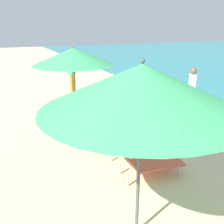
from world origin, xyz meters
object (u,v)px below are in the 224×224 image
(lounger_farthest_shoreside, at_px, (98,111))
(beach_ball, at_px, (109,97))
(lounger_second_shoreside, at_px, (148,162))
(umbrella_farthest, at_px, (73,57))
(lounger_farthest_inland, at_px, (122,142))
(person_walking_mid, at_px, (192,87))
(person_walking_near, at_px, (72,70))
(umbrella_second, at_px, (142,87))

(lounger_farthest_shoreside, height_order, beach_ball, lounger_farthest_shoreside)
(beach_ball, bearing_deg, lounger_second_shoreside, -105.78)
(umbrella_farthest, height_order, beach_ball, umbrella_farthest)
(lounger_farthest_inland, bearing_deg, beach_ball, 63.91)
(umbrella_farthest, distance_m, lounger_farthest_shoreside, 2.50)
(lounger_farthest_inland, xyz_separation_m, person_walking_mid, (3.39, 1.55, 0.73))
(umbrella_farthest, height_order, person_walking_mid, umbrella_farthest)
(umbrella_farthest, xyz_separation_m, person_walking_mid, (4.18, 0.42, -1.24))
(person_walking_mid, distance_m, beach_ball, 3.43)
(lounger_farthest_shoreside, distance_m, lounger_farthest_inland, 2.35)
(beach_ball, bearing_deg, person_walking_near, 120.53)
(lounger_farthest_inland, xyz_separation_m, beach_ball, (1.57, 4.33, -0.12))
(lounger_second_shoreside, distance_m, person_walking_mid, 4.39)
(umbrella_second, xyz_separation_m, umbrella_farthest, (0.18, 3.55, -0.00))
(umbrella_second, bearing_deg, lounger_second_shoreside, 51.88)
(lounger_farthest_shoreside, bearing_deg, umbrella_farthest, -136.45)
(lounger_farthest_shoreside, distance_m, person_walking_mid, 3.27)
(umbrella_second, xyz_separation_m, beach_ball, (2.54, 6.75, -2.09))
(person_walking_mid, xyz_separation_m, beach_ball, (-1.82, 2.77, -0.85))
(umbrella_second, height_order, lounger_farthest_inland, umbrella_second)
(lounger_farthest_shoreside, xyz_separation_m, person_walking_mid, (3.10, -0.78, 0.66))
(person_walking_mid, bearing_deg, lounger_farthest_shoreside, 24.46)
(lounger_farthest_shoreside, relative_size, person_walking_near, 0.79)
(umbrella_farthest, bearing_deg, lounger_farthest_inland, -54.95)
(umbrella_farthest, bearing_deg, person_walking_mid, 5.79)
(umbrella_farthest, distance_m, lounger_farthest_inland, 2.40)
(lounger_farthest_inland, height_order, person_walking_near, person_walking_near)
(umbrella_second, xyz_separation_m, lounger_farthest_inland, (0.97, 2.42, -1.97))
(umbrella_second, relative_size, umbrella_farthest, 1.04)
(umbrella_second, height_order, person_walking_near, umbrella_second)
(lounger_farthest_inland, relative_size, person_walking_mid, 0.77)
(lounger_farthest_shoreside, relative_size, person_walking_mid, 0.85)
(lounger_second_shoreside, bearing_deg, umbrella_farthest, 116.63)
(umbrella_second, xyz_separation_m, person_walking_mid, (4.36, 3.97, -1.24))
(umbrella_farthest, relative_size, person_walking_near, 1.42)
(umbrella_second, distance_m, person_walking_mid, 6.03)
(person_walking_near, distance_m, beach_ball, 2.24)
(umbrella_second, relative_size, lounger_farthest_shoreside, 1.87)
(umbrella_second, height_order, lounger_second_shoreside, umbrella_second)
(lounger_farthest_shoreside, height_order, person_walking_mid, person_walking_mid)
(umbrella_second, distance_m, lounger_second_shoreside, 2.49)
(person_walking_near, relative_size, beach_ball, 6.49)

